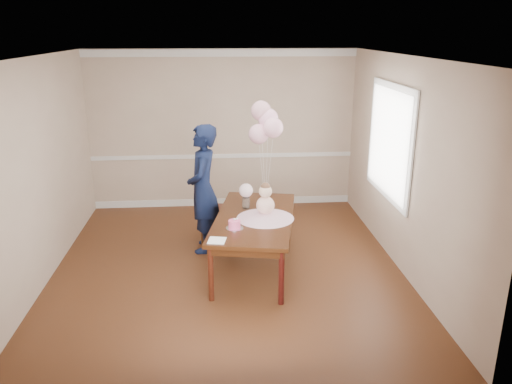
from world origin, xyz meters
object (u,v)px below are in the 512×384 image
dining_table_top (254,218)px  birthday_cake (234,224)px  woman (203,189)px  dining_chair_seat (218,211)px

dining_table_top → birthday_cake: birthday_cake is taller
birthday_cake → woman: size_ratio=0.08×
dining_table_top → woman: 0.95m
birthday_cake → dining_chair_seat: bearing=98.8°
dining_table_top → woman: size_ratio=1.07×
dining_table_top → birthday_cake: size_ratio=13.33×
birthday_cake → dining_chair_seat: (-0.20, 1.26, -0.28)m
birthday_cake → woman: 1.11m
dining_table_top → dining_chair_seat: bearing=128.9°
birthday_cake → woman: bearing=110.8°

